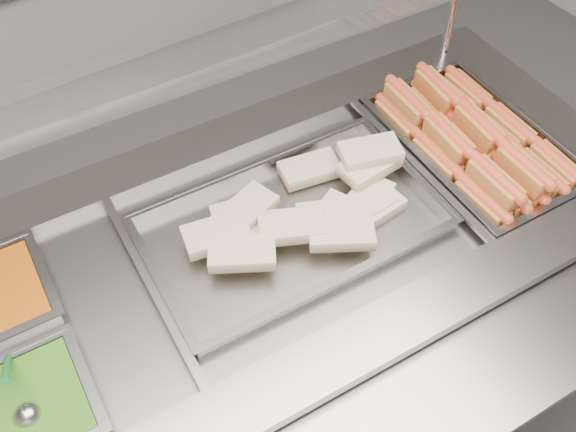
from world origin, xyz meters
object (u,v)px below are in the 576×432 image
pan_hotdogs (472,150)px  pan_wraps (292,227)px  steam_counter (273,328)px  sneeze_guard (215,52)px  serving_spoon (24,407)px

pan_hotdogs → pan_wraps: 0.63m
steam_counter → pan_hotdogs: pan_hotdogs is taller
steam_counter → sneeze_guard: 0.94m
pan_hotdogs → steam_counter: bearing=176.6°
steam_counter → pan_wraps: bearing=-3.4°
pan_hotdogs → serving_spoon: 1.39m
pan_wraps → sneeze_guard: bearing=101.9°
pan_hotdogs → serving_spoon: size_ratio=3.30×
sneeze_guard → pan_hotdogs: (0.68, -0.28, -0.45)m
serving_spoon → pan_wraps: bearing=9.1°
sneeze_guard → pan_hotdogs: bearing=-22.7°
pan_wraps → pan_hotdogs: bearing=-3.4°
steam_counter → sneeze_guard: sneeze_guard is taller
steam_counter → serving_spoon: 0.87m
steam_counter → pan_hotdogs: size_ratio=3.38×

